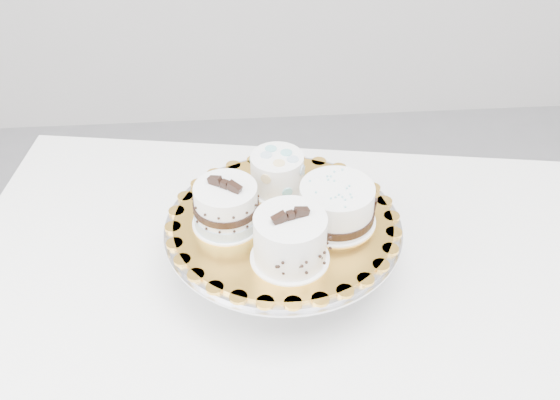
{
  "coord_description": "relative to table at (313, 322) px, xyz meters",
  "views": [
    {
      "loc": [
        -0.03,
        -0.78,
        1.6
      ],
      "look_at": [
        0.03,
        0.06,
        0.92
      ],
      "focal_mm": 45.0,
      "sensor_mm": 36.0,
      "label": 1
    }
  ],
  "objects": [
    {
      "name": "cake_banded",
      "position": [
        -0.14,
        0.06,
        0.22
      ],
      "size": [
        0.14,
        0.14,
        0.09
      ],
      "rotation": [
        0.0,
        0.0,
        -0.59
      ],
      "color": "white",
      "rests_on": "cake_board"
    },
    {
      "name": "cake_ribbon",
      "position": [
        0.04,
        0.05,
        0.22
      ],
      "size": [
        0.15,
        0.15,
        0.07
      ],
      "rotation": [
        0.0,
        0.0,
        -0.32
      ],
      "color": "white",
      "rests_on": "cake_board"
    },
    {
      "name": "cake_dots",
      "position": [
        -0.05,
        0.14,
        0.22
      ],
      "size": [
        0.11,
        0.11,
        0.07
      ],
      "rotation": [
        0.0,
        0.0,
        -0.2
      ],
      "color": "white",
      "rests_on": "cake_board"
    },
    {
      "name": "cake_swirl",
      "position": [
        -0.04,
        -0.03,
        0.22
      ],
      "size": [
        0.14,
        0.14,
        0.1
      ],
      "rotation": [
        0.0,
        0.0,
        0.34
      ],
      "color": "white",
      "rests_on": "cake_board"
    },
    {
      "name": "cake_board",
      "position": [
        -0.05,
        0.06,
        0.18
      ],
      "size": [
        0.43,
        0.43,
        0.01
      ],
      "primitive_type": "cylinder",
      "rotation": [
        0.0,
        0.0,
        0.23
      ],
      "color": "gold",
      "rests_on": "cake_stand"
    },
    {
      "name": "table",
      "position": [
        0.0,
        0.0,
        0.0
      ],
      "size": [
        1.36,
        1.02,
        0.75
      ],
      "rotation": [
        0.0,
        0.0,
        -0.16
      ],
      "color": "white",
      "rests_on": "floor"
    },
    {
      "name": "cake_stand",
      "position": [
        -0.05,
        0.06,
        0.15
      ],
      "size": [
        0.39,
        0.39,
        0.1
      ],
      "color": "gray",
      "rests_on": "table"
    }
  ]
}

